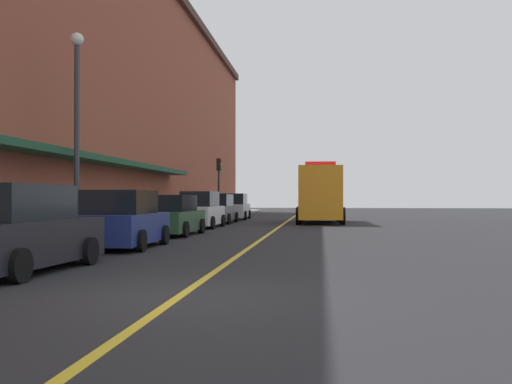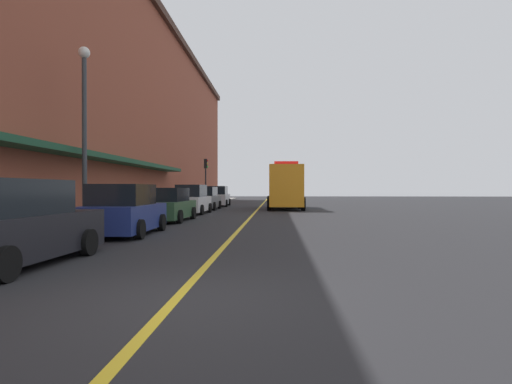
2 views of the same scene
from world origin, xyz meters
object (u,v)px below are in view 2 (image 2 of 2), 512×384
Objects in this scene: parked_car_1 at (124,211)px; parked_car_4 at (205,199)px; parking_meter_1 at (201,195)px; parking_meter_0 at (184,196)px; parking_meter_2 at (93,204)px; utility_truck at (285,187)px; parked_car_3 at (192,200)px; street_lamp_left at (84,117)px; parked_car_0 at (11,226)px; parked_car_2 at (169,206)px; traffic_light_near at (206,173)px; parked_car_5 at (218,197)px.

parked_car_1 is 0.92× the size of parked_car_4.
parking_meter_1 is (-1.48, 22.65, 0.23)m from parked_car_1.
parking_meter_0 is 1.00× the size of parking_meter_2.
parking_meter_2 is (-7.48, -18.08, -0.65)m from utility_truck.
parking_meter_2 is (-1.40, -11.31, 0.20)m from parked_car_3.
parking_meter_2 is (-1.48, 0.77, 0.23)m from parked_car_1.
parked_car_0 is at bearing -75.24° from street_lamp_left.
traffic_light_near is at bearing 5.44° from parked_car_2.
parked_car_2 is at bearing -1.27° from parked_car_1.
parked_car_4 reaches higher than parking_meter_1.
parking_meter_1 is at bearing -117.72° from utility_truck.
parked_car_0 is at bearing 177.39° from parked_car_1.
utility_truck reaches higher than parked_car_1.
utility_truck is at bearing -40.47° from parked_car_3.
parked_car_0 is 3.58× the size of parking_meter_0.
traffic_light_near reaches higher than utility_truck.
parked_car_1 reaches higher than parking_meter_1.
parked_car_0 is 3.58× the size of parking_meter_2.
parked_car_5 reaches higher than parked_car_1.
street_lamp_left reaches higher than parking_meter_0.
parking_meter_2 is at bearing 175.56° from parked_car_4.
parked_car_3 is 11.39m from parking_meter_2.
utility_truck reaches higher than parked_car_4.
parking_meter_2 is at bearing 61.27° from parked_car_1.
parked_car_4 is at bearing 1.94° from parked_car_2.
parking_meter_2 is 24.29m from traffic_light_near.
traffic_light_near reaches higher than parked_car_4.
parking_meter_0 is at bearing 9.72° from parked_car_2.
parked_car_0 is at bearing -78.74° from parking_meter_2.
parked_car_1 is 0.57× the size of utility_truck.
parked_car_0 is 21.91m from parking_meter_0.
street_lamp_left is (-1.94, 7.36, 3.56)m from parked_car_0.
street_lamp_left is at bearing -92.37° from parking_meter_0.
parking_meter_2 is (-1.49, -5.29, 0.28)m from parked_car_2.
parked_car_5 is 0.63× the size of utility_truck.
parking_meter_0 is (-1.49, 9.85, 0.28)m from parked_car_2.
parked_car_3 is 3.28× the size of parking_meter_0.
traffic_light_near is at bearing 89.61° from parking_meter_0.
parking_meter_1 is at bearing 6.25° from parked_car_2.
parked_car_5 is (0.05, 6.41, 0.04)m from parked_car_4.
traffic_light_near is (-1.34, 12.89, 2.29)m from parked_car_3.
parked_car_4 is 0.69× the size of street_lamp_left.
parked_car_5 reaches higher than parked_car_4.
parking_meter_2 is at bearing 13.41° from parked_car_0.
parked_car_4 is 5.39m from parking_meter_1.
parking_meter_0 and parking_meter_2 have the same top height.
utility_truck is 1.80× the size of traffic_light_near.
parked_car_1 is at bearing 178.82° from parked_car_5.
parked_car_3 is 0.91× the size of parked_car_4.
parking_meter_0 is at bearing 139.08° from parked_car_4.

